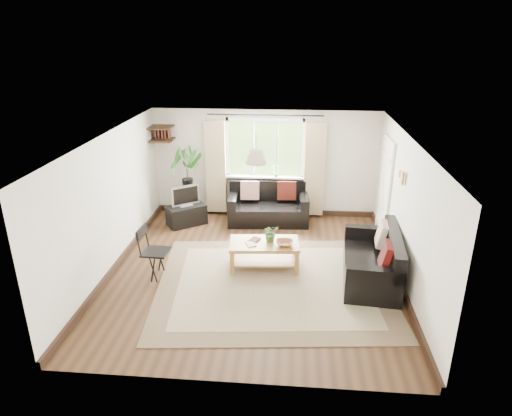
# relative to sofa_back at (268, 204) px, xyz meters

# --- Properties ---
(floor) EXTENTS (5.50, 5.50, 0.00)m
(floor) POSITION_rel_sofa_back_xyz_m (-0.11, -2.26, -0.41)
(floor) COLOR black
(floor) RESTS_ON ground
(ceiling) EXTENTS (5.50, 5.50, 0.00)m
(ceiling) POSITION_rel_sofa_back_xyz_m (-0.11, -2.26, 1.99)
(ceiling) COLOR white
(ceiling) RESTS_ON floor
(wall_back) EXTENTS (5.00, 0.02, 2.40)m
(wall_back) POSITION_rel_sofa_back_xyz_m (-0.11, 0.49, 0.79)
(wall_back) COLOR beige
(wall_back) RESTS_ON floor
(wall_front) EXTENTS (5.00, 0.02, 2.40)m
(wall_front) POSITION_rel_sofa_back_xyz_m (-0.11, -5.01, 0.79)
(wall_front) COLOR beige
(wall_front) RESTS_ON floor
(wall_left) EXTENTS (0.02, 5.50, 2.40)m
(wall_left) POSITION_rel_sofa_back_xyz_m (-2.61, -2.26, 0.79)
(wall_left) COLOR beige
(wall_left) RESTS_ON floor
(wall_right) EXTENTS (0.02, 5.50, 2.40)m
(wall_right) POSITION_rel_sofa_back_xyz_m (2.39, -2.26, 0.79)
(wall_right) COLOR beige
(wall_right) RESTS_ON floor
(rug) EXTENTS (4.15, 3.66, 0.02)m
(rug) POSITION_rel_sofa_back_xyz_m (0.25, -2.67, -0.40)
(rug) COLOR beige
(rug) RESTS_ON floor
(window) EXTENTS (2.50, 0.16, 2.16)m
(window) POSITION_rel_sofa_back_xyz_m (-0.11, 0.45, 1.14)
(window) COLOR white
(window) RESTS_ON wall_back
(door) EXTENTS (0.06, 0.96, 2.06)m
(door) POSITION_rel_sofa_back_xyz_m (2.36, -0.56, 0.59)
(door) COLOR silver
(door) RESTS_ON wall_right
(corner_shelf) EXTENTS (0.50, 0.50, 0.34)m
(corner_shelf) POSITION_rel_sofa_back_xyz_m (-2.36, 0.24, 1.48)
(corner_shelf) COLOR black
(corner_shelf) RESTS_ON wall_back
(pendant_lamp) EXTENTS (0.36, 0.36, 0.54)m
(pendant_lamp) POSITION_rel_sofa_back_xyz_m (-0.11, -1.86, 1.64)
(pendant_lamp) COLOR beige
(pendant_lamp) RESTS_ON ceiling
(wall_sconce) EXTENTS (0.12, 0.12, 0.28)m
(wall_sconce) POSITION_rel_sofa_back_xyz_m (2.32, -1.96, 1.33)
(wall_sconce) COLOR beige
(wall_sconce) RESTS_ON wall_right
(sofa_back) EXTENTS (1.79, 0.98, 0.82)m
(sofa_back) POSITION_rel_sofa_back_xyz_m (0.00, 0.00, 0.00)
(sofa_back) COLOR black
(sofa_back) RESTS_ON floor
(sofa_right) EXTENTS (1.83, 1.03, 0.83)m
(sofa_right) POSITION_rel_sofa_back_xyz_m (1.89, -2.37, 0.01)
(sofa_right) COLOR black
(sofa_right) RESTS_ON floor
(coffee_table) EXTENTS (1.27, 0.76, 0.50)m
(coffee_table) POSITION_rel_sofa_back_xyz_m (0.06, -2.10, -0.16)
(coffee_table) COLOR brown
(coffee_table) RESTS_ON floor
(table_plant) EXTENTS (0.36, 0.34, 0.31)m
(table_plant) POSITION_rel_sofa_back_xyz_m (0.17, -2.04, 0.25)
(table_plant) COLOR #2F5C25
(table_plant) RESTS_ON coffee_table
(bowl) EXTENTS (0.33, 0.33, 0.08)m
(bowl) POSITION_rel_sofa_back_xyz_m (0.42, -2.18, 0.13)
(bowl) COLOR brown
(bowl) RESTS_ON coffee_table
(book_a) EXTENTS (0.23, 0.26, 0.02)m
(book_a) POSITION_rel_sofa_back_xyz_m (-0.24, -2.24, 0.10)
(book_a) COLOR white
(book_a) RESTS_ON coffee_table
(book_b) EXTENTS (0.24, 0.27, 0.02)m
(book_b) POSITION_rel_sofa_back_xyz_m (-0.19, -1.99, 0.10)
(book_b) COLOR #562522
(book_b) RESTS_ON coffee_table
(tv_stand) EXTENTS (0.92, 0.84, 0.43)m
(tv_stand) POSITION_rel_sofa_back_xyz_m (-1.77, -0.30, -0.19)
(tv_stand) COLOR black
(tv_stand) RESTS_ON floor
(tv) EXTENTS (0.62, 0.53, 0.48)m
(tv) POSITION_rel_sofa_back_xyz_m (-1.77, -0.30, 0.26)
(tv) COLOR #A5A5AA
(tv) RESTS_ON tv_stand
(palm_stand) EXTENTS (0.77, 0.77, 1.61)m
(palm_stand) POSITION_rel_sofa_back_xyz_m (-1.81, 0.12, 0.40)
(palm_stand) COLOR black
(palm_stand) RESTS_ON floor
(folding_chair) EXTENTS (0.50, 0.50, 0.92)m
(folding_chair) POSITION_rel_sofa_back_xyz_m (-1.76, -2.58, 0.05)
(folding_chair) COLOR black
(folding_chair) RESTS_ON floor
(sill_plant) EXTENTS (0.14, 0.10, 0.27)m
(sill_plant) POSITION_rel_sofa_back_xyz_m (0.14, 0.37, 0.66)
(sill_plant) COLOR #2D6023
(sill_plant) RESTS_ON window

